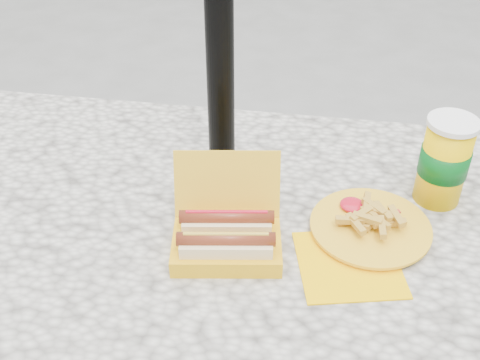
# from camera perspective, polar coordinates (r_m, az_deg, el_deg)

# --- Properties ---
(picnic_table) EXTENTS (1.20, 0.80, 0.75)m
(picnic_table) POSITION_cam_1_polar(r_m,az_deg,el_deg) (1.15, -3.03, -8.10)
(picnic_table) COLOR beige
(picnic_table) RESTS_ON ground
(hotdog_box) EXTENTS (0.20, 0.18, 0.14)m
(hotdog_box) POSITION_cam_1_polar(r_m,az_deg,el_deg) (1.00, -1.27, -5.35)
(hotdog_box) COLOR gold
(hotdog_box) RESTS_ON picnic_table
(fries_plate) EXTENTS (0.24, 0.29, 0.04)m
(fries_plate) POSITION_cam_1_polar(r_m,az_deg,el_deg) (1.07, 12.07, -4.49)
(fries_plate) COLOR #FFBD00
(fries_plate) RESTS_ON picnic_table
(soda_cup) EXTENTS (0.09, 0.09, 0.17)m
(soda_cup) POSITION_cam_1_polar(r_m,az_deg,el_deg) (1.14, 18.80, 1.74)
(soda_cup) COLOR #FFC600
(soda_cup) RESTS_ON picnic_table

